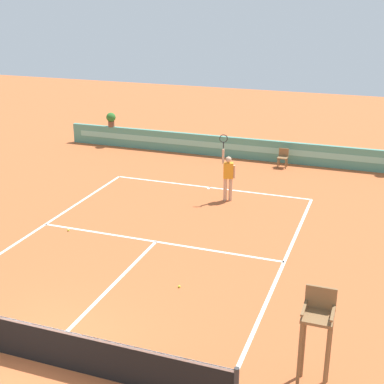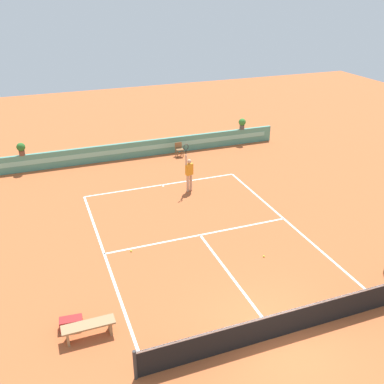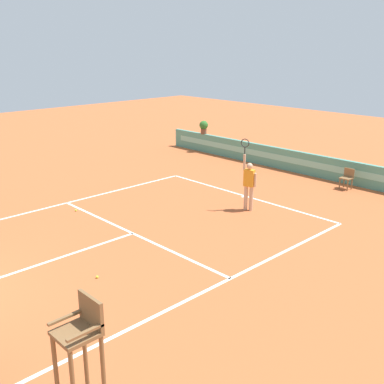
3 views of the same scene
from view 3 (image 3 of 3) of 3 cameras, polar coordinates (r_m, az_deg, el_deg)
The scene contains 9 objects.
ground_plane at distance 14.59m, azimuth -8.53°, elevation -5.48°, with size 60.00×60.00×0.00m, color #B2562D.
court_lines at distance 14.98m, azimuth -6.29°, elevation -4.74°, with size 8.32×11.94×0.01m.
back_wall_barrier at distance 21.77m, azimuth 14.23°, elevation 3.31°, with size 18.00×0.21×1.00m.
umpire_chair at distance 7.51m, azimuth -13.42°, elevation -18.14°, with size 0.60×0.60×2.14m.
ball_kid_chair at distance 20.09m, azimuth 18.51°, elevation 1.69°, with size 0.44×0.44×0.85m.
tennis_player at distance 16.53m, azimuth 7.00°, elevation 1.23°, with size 0.60×0.32×2.58m.
tennis_ball_near_baseline at distance 12.25m, azimuth -11.57°, elevation -10.18°, with size 0.07×0.07×0.07m, color #CCE033.
tennis_ball_mid_court at distance 17.10m, azimuth -14.07°, elevation -2.20°, with size 0.07×0.07×0.07m, color #CCE033.
potted_plant_far_left at distance 25.73m, azimuth 1.45°, elevation 8.06°, with size 0.48×0.48×0.72m.
Camera 3 is at (11.07, -1.63, 5.67)m, focal length 43.44 mm.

